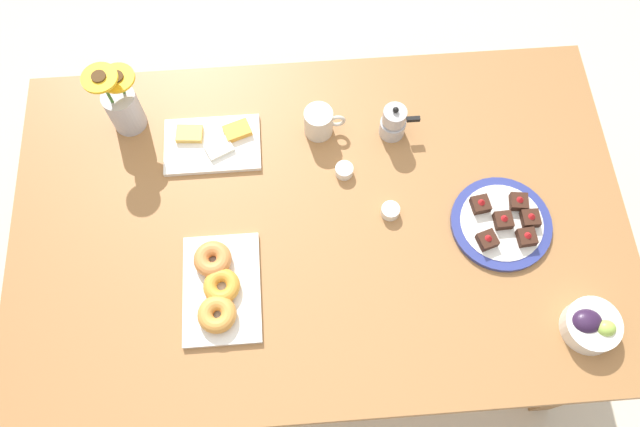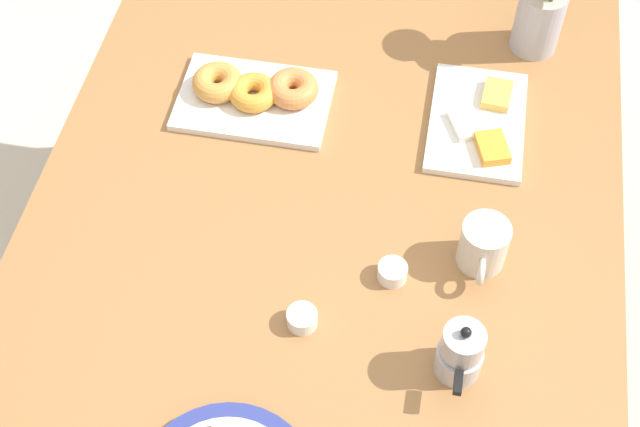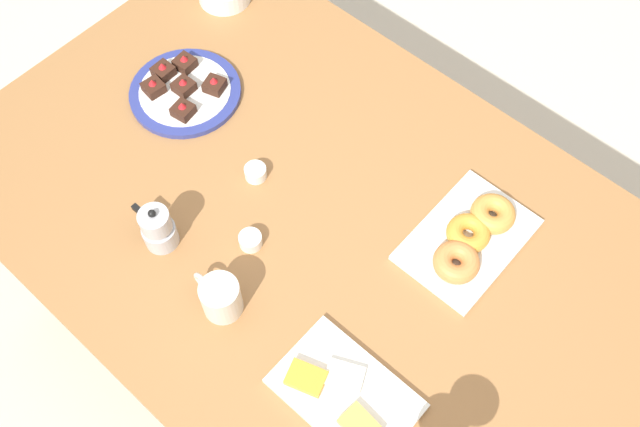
% 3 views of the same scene
% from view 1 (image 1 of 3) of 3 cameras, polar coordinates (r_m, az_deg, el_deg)
% --- Properties ---
extents(ground_plane, '(6.00, 6.00, 0.00)m').
position_cam_1_polar(ground_plane, '(2.32, 0.00, -7.66)').
color(ground_plane, beige).
extents(dining_table, '(1.60, 1.00, 0.74)m').
position_cam_1_polar(dining_table, '(1.70, 0.00, -1.68)').
color(dining_table, '#9E6B3D').
rests_on(dining_table, ground_plane).
extents(coffee_mug, '(0.11, 0.08, 0.09)m').
position_cam_1_polar(coffee_mug, '(1.70, -0.08, 8.38)').
color(coffee_mug, beige).
rests_on(coffee_mug, dining_table).
extents(grape_bowl, '(0.13, 0.13, 0.07)m').
position_cam_1_polar(grape_bowl, '(1.63, 23.53, -9.35)').
color(grape_bowl, white).
rests_on(grape_bowl, dining_table).
extents(cheese_platter, '(0.26, 0.17, 0.03)m').
position_cam_1_polar(cheese_platter, '(1.73, -9.75, 6.37)').
color(cheese_platter, white).
rests_on(cheese_platter, dining_table).
extents(croissant_platter, '(0.19, 0.28, 0.05)m').
position_cam_1_polar(croissant_platter, '(1.55, -9.21, -6.67)').
color(croissant_platter, white).
rests_on(croissant_platter, dining_table).
extents(jam_cup_honey, '(0.05, 0.05, 0.03)m').
position_cam_1_polar(jam_cup_honey, '(1.66, 2.23, 3.98)').
color(jam_cup_honey, white).
rests_on(jam_cup_honey, dining_table).
extents(jam_cup_berry, '(0.05, 0.05, 0.03)m').
position_cam_1_polar(jam_cup_berry, '(1.62, 6.45, 0.26)').
color(jam_cup_berry, white).
rests_on(jam_cup_berry, dining_table).
extents(dessert_plate, '(0.26, 0.26, 0.05)m').
position_cam_1_polar(dessert_plate, '(1.67, 16.32, -0.82)').
color(dessert_plate, navy).
rests_on(dessert_plate, dining_table).
extents(flower_vase, '(0.12, 0.12, 0.24)m').
position_cam_1_polar(flower_vase, '(1.76, -17.60, 9.34)').
color(flower_vase, '#B2B2BC').
rests_on(flower_vase, dining_table).
extents(moka_pot, '(0.11, 0.07, 0.12)m').
position_cam_1_polar(moka_pot, '(1.70, 6.73, 8.27)').
color(moka_pot, '#B7B7BC').
rests_on(moka_pot, dining_table).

